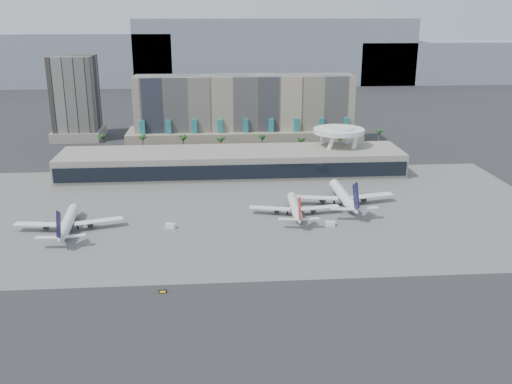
{
  "coord_description": "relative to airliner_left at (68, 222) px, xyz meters",
  "views": [
    {
      "loc": [
        -9.27,
        -166.6,
        79.47
      ],
      "look_at": [
        6.61,
        40.0,
        12.71
      ],
      "focal_mm": 40.0,
      "sensor_mm": 36.0,
      "label": 1
    }
  ],
  "objects": [
    {
      "name": "ground",
      "position": [
        64.13,
        -37.41,
        -3.6
      ],
      "size": [
        900.0,
        900.0,
        0.0
      ],
      "primitive_type": "plane",
      "color": "#232326",
      "rests_on": "ground"
    },
    {
      "name": "apron_pad",
      "position": [
        64.13,
        17.59,
        -3.57
      ],
      "size": [
        260.0,
        130.0,
        0.06
      ],
      "primitive_type": "cube",
      "color": "#5B5B59",
      "rests_on": "ground"
    },
    {
      "name": "mountain_ridge",
      "position": [
        92.0,
        432.59,
        26.29
      ],
      "size": [
        680.0,
        60.0,
        70.0
      ],
      "color": "gray",
      "rests_on": "ground"
    },
    {
      "name": "hotel",
      "position": [
        74.13,
        137.0,
        13.2
      ],
      "size": [
        140.0,
        30.0,
        42.0
      ],
      "color": "tan",
      "rests_on": "ground"
    },
    {
      "name": "office_tower",
      "position": [
        -30.87,
        162.59,
        19.33
      ],
      "size": [
        30.0,
        30.0,
        52.0
      ],
      "color": "black",
      "rests_on": "ground"
    },
    {
      "name": "terminal",
      "position": [
        64.13,
        72.43,
        2.91
      ],
      "size": [
        170.0,
        32.5,
        14.5
      ],
      "color": "gray",
      "rests_on": "ground"
    },
    {
      "name": "saucer_structure",
      "position": [
        119.13,
        78.59,
        14.85
      ],
      "size": [
        26.0,
        26.0,
        21.89
      ],
      "color": "white",
      "rests_on": "ground"
    },
    {
      "name": "palm_row",
      "position": [
        71.13,
        107.59,
        6.89
      ],
      "size": [
        157.8,
        2.8,
        13.1
      ],
      "color": "brown",
      "rests_on": "ground"
    },
    {
      "name": "airliner_left",
      "position": [
        0.0,
        0.0,
        0.0
      ],
      "size": [
        40.1,
        41.4,
        14.29
      ],
      "rotation": [
        0.0,
        0.0,
        0.08
      ],
      "color": "white",
      "rests_on": "ground"
    },
    {
      "name": "airliner_centre",
      "position": [
        87.1,
        10.65,
        -0.28
      ],
      "size": [
        37.07,
        38.19,
        13.18
      ],
      "rotation": [
        0.0,
        0.0,
        -0.04
      ],
      "color": "white",
      "rests_on": "ground"
    },
    {
      "name": "airliner_right",
      "position": [
        109.25,
        21.51,
        0.42
      ],
      "size": [
        44.94,
        46.25,
        15.97
      ],
      "rotation": [
        0.0,
        0.0,
        0.02
      ],
      "color": "white",
      "rests_on": "ground"
    },
    {
      "name": "service_vehicle_a",
      "position": [
        37.92,
        -0.3,
        -2.66
      ],
      "size": [
        4.27,
        3.12,
        1.88
      ],
      "primitive_type": "cube",
      "rotation": [
        0.0,
        0.0,
        -0.36
      ],
      "color": "silver",
      "rests_on": "ground"
    },
    {
      "name": "service_vehicle_b",
      "position": [
        98.91,
        -2.69,
        -2.69
      ],
      "size": [
        3.74,
        2.35,
        1.84
      ],
      "primitive_type": "cube",
      "rotation": [
        0.0,
        0.0,
        -0.09
      ],
      "color": "white",
      "rests_on": "ground"
    },
    {
      "name": "taxiway_sign",
      "position": [
        39.05,
        -52.53,
        -3.07
      ],
      "size": [
        2.41,
        0.66,
        1.08
      ],
      "rotation": [
        0.0,
        0.0,
        0.13
      ],
      "color": "black",
      "rests_on": "ground"
    }
  ]
}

